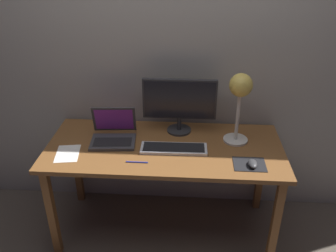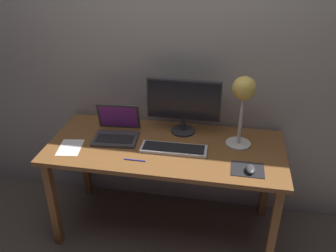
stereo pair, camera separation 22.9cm
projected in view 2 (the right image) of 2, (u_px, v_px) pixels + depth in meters
ground_plane at (166, 227)px, 2.78m from camera, size 4.80×4.80×0.00m
back_wall at (176, 48)px, 2.51m from camera, size 4.80×0.06×2.60m
desk at (165, 155)px, 2.46m from camera, size 1.60×0.70×0.74m
monitor at (184, 103)px, 2.49m from camera, size 0.52×0.17×0.40m
keyboard_main at (174, 149)px, 2.37m from camera, size 0.44×0.15×0.03m
laptop at (117, 128)px, 2.51m from camera, size 0.32×0.29×0.22m
desk_lamp at (243, 96)px, 2.27m from camera, size 0.17×0.17×0.49m
mousepad at (248, 169)px, 2.18m from camera, size 0.20×0.16×0.00m
mouse at (250, 169)px, 2.15m from camera, size 0.06×0.10×0.03m
paper_sheet_near_mouse at (70, 147)px, 2.40m from camera, size 0.18×0.23×0.00m
pen at (135, 160)px, 2.26m from camera, size 0.14×0.01×0.01m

